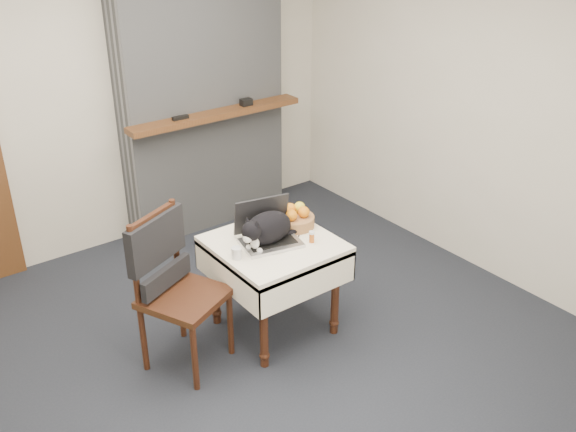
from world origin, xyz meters
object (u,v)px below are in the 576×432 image
Objects in this scene: cream_jar at (237,253)px; fruit_basket at (295,218)px; side_table at (274,256)px; cat at (269,228)px; pill_bottle at (312,237)px; laptop at (267,231)px; chair at (169,270)px.

cream_jar is 0.28× the size of fruit_basket.
cat is at bearing 159.51° from side_table.
pill_bottle is at bearing -13.27° from cream_jar.
laptop is at bearing -168.95° from fruit_basket.
pill_bottle is (0.22, -0.20, -0.03)m from laptop.
fruit_basket is at bearing 21.30° from side_table.
chair reaches higher than side_table.
laptop is at bearing 119.50° from side_table.
cat is at bearing 9.56° from cream_jar.
side_table is 0.23m from cat.
side_table is 0.35m from cream_jar.
cream_jar is 0.07× the size of chair.
cream_jar is 0.53m from pill_bottle.
side_table is 0.19m from laptop.
cat is (-0.01, -0.03, 0.04)m from laptop.
cat is 0.71m from chair.
chair is at bearing 177.67° from fruit_basket.
cream_jar reaches higher than side_table.
laptop is 0.05m from cat.
pill_bottle reaches higher than side_table.
laptop reaches higher than cream_jar.
side_table is at bearing -158.70° from fruit_basket.
cream_jar is 0.59m from fruit_basket.
side_table is 2.86× the size of fruit_basket.
laptop reaches higher than cat.
pill_bottle is at bearing -101.55° from fruit_basket.
chair reaches higher than pill_bottle.
fruit_basket reaches higher than pill_bottle.
laptop is (-0.02, 0.04, 0.18)m from side_table.
side_table is 0.32m from fruit_basket.
fruit_basket is (0.25, 0.10, 0.18)m from side_table.
cat reaches higher than fruit_basket.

